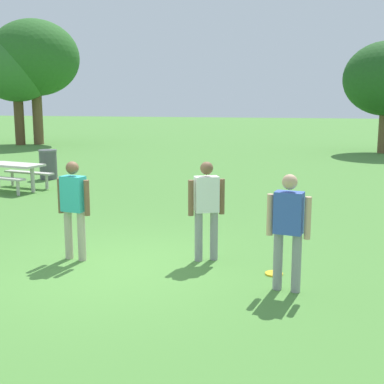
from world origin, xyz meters
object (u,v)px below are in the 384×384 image
person_catcher (74,204)px  person_bystander (206,204)px  tree_broad_center (35,58)px  frisbee (274,274)px  tree_tall_left (16,68)px  person_thrower (288,225)px  picnic_table_near (14,171)px  trash_can_beside_table (48,164)px

person_catcher → person_bystander: size_ratio=1.00×
person_catcher → tree_broad_center: size_ratio=0.24×
frisbee → tree_tall_left: size_ratio=0.04×
person_thrower → person_catcher: bearing=168.2°
tree_broad_center → frisbee: bearing=-54.0°
picnic_table_near → person_thrower: bearing=-39.2°
person_bystander → frisbee: person_bystander is taller
picnic_table_near → trash_can_beside_table: trash_can_beside_table is taller
person_bystander → tree_tall_left: bearing=126.9°
picnic_table_near → tree_tall_left: 15.57m
person_thrower → tree_broad_center: tree_broad_center is taller
person_catcher → trash_can_beside_table: 9.07m
picnic_table_near → person_catcher: bearing=-52.3°
person_bystander → person_catcher: bearing=-169.3°
frisbee → picnic_table_near: 9.67m
tree_tall_left → tree_broad_center: 1.14m
frisbee → tree_broad_center: bearing=126.0°
person_catcher → frisbee: bearing=-1.5°
person_catcher → trash_can_beside_table: bearing=119.6°
picnic_table_near → tree_broad_center: 15.81m
picnic_table_near → tree_tall_left: bearing=119.1°
tree_tall_left → person_bystander: bearing=-53.1°
frisbee → tree_broad_center: (-14.24, 19.61, 4.71)m
frisbee → tree_tall_left: bearing=128.3°
person_catcher → tree_tall_left: bearing=121.9°
trash_can_beside_table → person_bystander: bearing=-48.5°
person_catcher → picnic_table_near: size_ratio=0.83×
person_catcher → person_thrower: bearing=-11.8°
trash_can_beside_table → tree_broad_center: bearing=119.2°
person_catcher → person_bystander: (2.13, 0.40, 0.00)m
frisbee → trash_can_beside_table: (-7.74, 7.97, 0.47)m
person_thrower → frisbee: size_ratio=6.05×
person_catcher → person_bystander: bearing=10.7°
person_bystander → trash_can_beside_table: bearing=131.5°
frisbee → person_catcher: bearing=178.5°
person_bystander → picnic_table_near: bearing=140.9°
picnic_table_near → person_bystander: bearing=-39.1°
frisbee → tree_broad_center: tree_broad_center is taller
person_bystander → trash_can_beside_table: person_bystander is taller
person_thrower → picnic_table_near: (-7.90, 6.46, -0.38)m
person_bystander → picnic_table_near: person_bystander is taller
person_bystander → person_thrower: bearing=-40.0°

